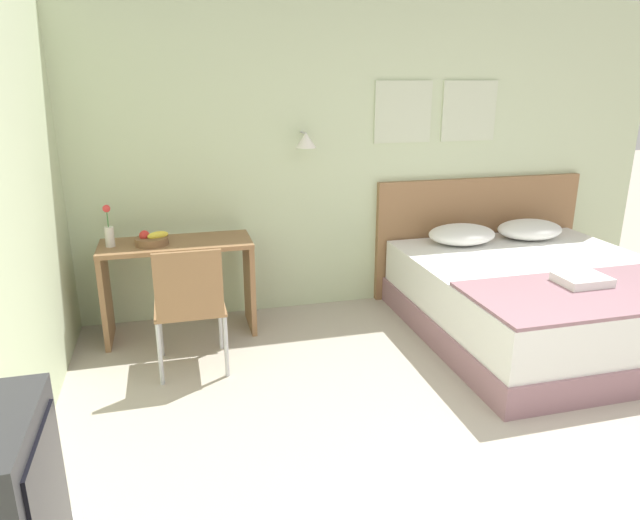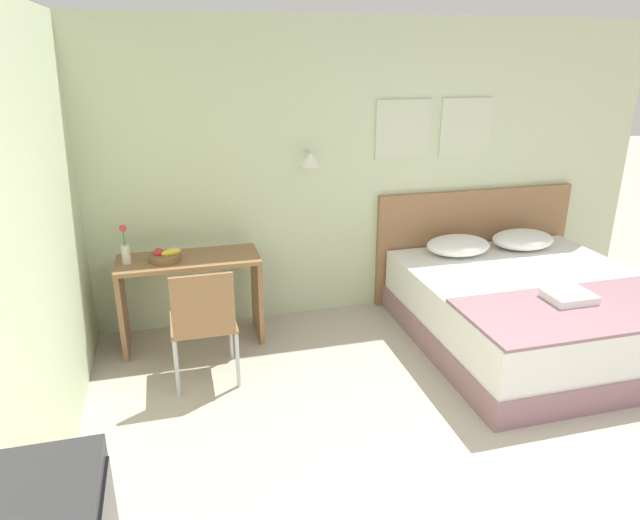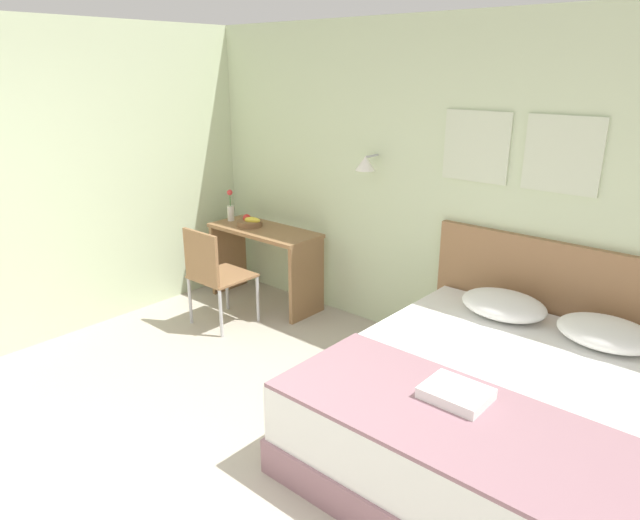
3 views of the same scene
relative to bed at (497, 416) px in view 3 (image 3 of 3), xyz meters
The scene contains 11 objects.
wall_back 1.92m from the bed, 135.83° to the left, with size 5.69×0.31×2.65m.
bed is the anchor object (origin of this frame).
headboard 1.10m from the bed, 90.00° to the left, with size 2.05×0.06×1.10m.
pillow_left 0.91m from the bed, 114.23° to the left, with size 0.60×0.45×0.17m.
pillow_right 0.91m from the bed, 65.77° to the left, with size 0.60×0.45×0.17m.
throw_blanket 0.67m from the bed, 90.00° to the right, with size 1.87×0.83×0.02m.
folded_towel_near_foot 0.58m from the bed, 97.36° to the right, with size 0.34×0.27×0.06m.
desk 2.91m from the bed, 164.72° to the left, with size 1.15×0.49×0.77m.
desk_chair 2.75m from the bed, behind, with size 0.48×0.48×0.92m.
fruit_bowl 3.11m from the bed, 166.05° to the left, with size 0.26×0.25×0.11m.
flower_vase 3.41m from the bed, 167.00° to the left, with size 0.07×0.07×0.32m.
Camera 3 is at (2.28, -1.13, 2.27)m, focal length 32.00 mm.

